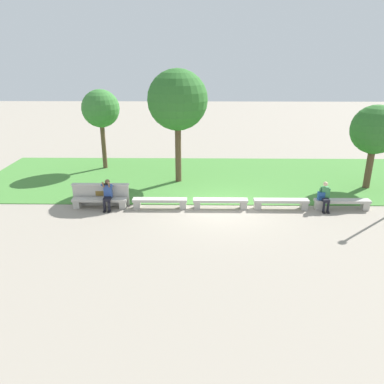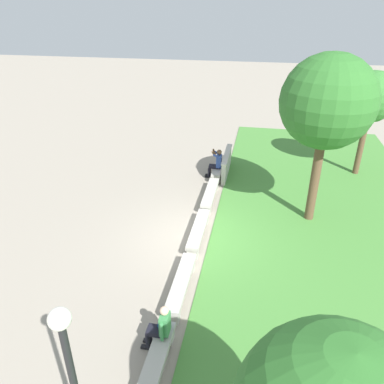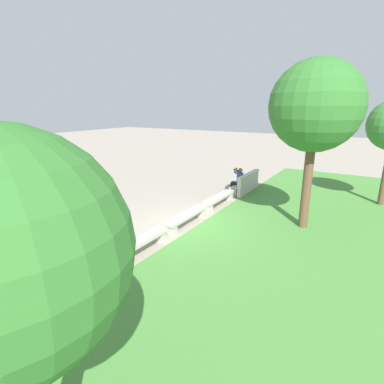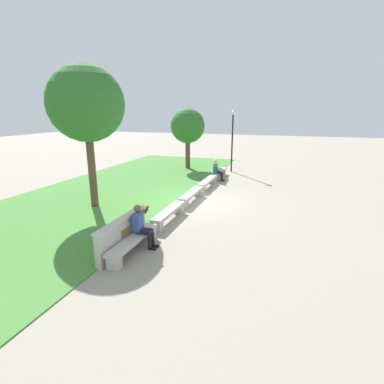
{
  "view_description": "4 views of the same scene",
  "coord_description": "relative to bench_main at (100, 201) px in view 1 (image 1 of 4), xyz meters",
  "views": [
    {
      "loc": [
        -1.02,
        -15.29,
        6.41
      ],
      "look_at": [
        -1.24,
        -0.16,
        0.83
      ],
      "focal_mm": 35.0,
      "sensor_mm": 36.0,
      "label": 1
    },
    {
      "loc": [
        10.29,
        1.77,
        7.17
      ],
      "look_at": [
        -1.54,
        -0.52,
        0.92
      ],
      "focal_mm": 35.0,
      "sensor_mm": 36.0,
      "label": 2
    },
    {
      "loc": [
        8.8,
        5.58,
        4.28
      ],
      "look_at": [
        -1.5,
        -0.69,
        0.81
      ],
      "focal_mm": 28.0,
      "sensor_mm": 36.0,
      "label": 3
    },
    {
      "loc": [
        -12.41,
        -4.19,
        4.02
      ],
      "look_at": [
        -1.81,
        -0.63,
        0.97
      ],
      "focal_mm": 28.0,
      "sensor_mm": 36.0,
      "label": 4
    }
  ],
  "objects": [
    {
      "name": "ground_plane",
      "position": [
        5.33,
        0.0,
        -0.31
      ],
      "size": [
        80.0,
        80.0,
        0.0
      ],
      "primitive_type": "plane",
      "color": "gray"
    },
    {
      "name": "tree_behind_wall",
      "position": [
        -1.2,
        6.17,
        3.17
      ],
      "size": [
        2.14,
        2.14,
        4.59
      ],
      "color": "brown",
      "rests_on": "ground"
    },
    {
      "name": "person_distant",
      "position": [
        9.85,
        -0.07,
        0.36
      ],
      "size": [
        0.48,
        0.67,
        1.26
      ],
      "color": "black",
      "rests_on": "ground"
    },
    {
      "name": "tree_right_background",
      "position": [
        3.31,
        3.74,
        3.94
      ],
      "size": [
        3.03,
        3.03,
        5.8
      ],
      "color": "brown",
      "rests_on": "ground"
    },
    {
      "name": "bench_main",
      "position": [
        0.0,
        0.0,
        0.0
      ],
      "size": [
        2.4,
        0.4,
        0.45
      ],
      "color": "#B7B2A8",
      "rests_on": "ground"
    },
    {
      "name": "bench_far",
      "position": [
        8.0,
        0.0,
        0.0
      ],
      "size": [
        2.4,
        0.4,
        0.45
      ],
      "color": "#B7B2A8",
      "rests_on": "ground"
    },
    {
      "name": "grass_strip",
      "position": [
        5.33,
        4.38,
        -0.3
      ],
      "size": [
        25.06,
        8.0,
        0.03
      ],
      "primitive_type": "cube",
      "color": "#478438",
      "rests_on": "ground"
    },
    {
      "name": "bench_near",
      "position": [
        2.67,
        0.0,
        0.0
      ],
      "size": [
        2.4,
        0.4,
        0.45
      ],
      "color": "#B7B2A8",
      "rests_on": "ground"
    },
    {
      "name": "tree_left_background",
      "position": [
        12.93,
        2.85,
        2.65
      ],
      "size": [
        2.37,
        2.37,
        4.18
      ],
      "color": "brown",
      "rests_on": "ground"
    },
    {
      "name": "bench_end",
      "position": [
        10.66,
        0.0,
        0.0
      ],
      "size": [
        2.4,
        0.4,
        0.45
      ],
      "color": "#B7B2A8",
      "rests_on": "ground"
    },
    {
      "name": "bench_mid",
      "position": [
        5.33,
        0.0,
        0.0
      ],
      "size": [
        2.4,
        0.4,
        0.45
      ],
      "color": "#B7B2A8",
      "rests_on": "ground"
    },
    {
      "name": "backrest_wall_with_plaque",
      "position": [
        -0.0,
        0.34,
        0.2
      ],
      "size": [
        2.54,
        0.24,
        1.01
      ],
      "color": "#B7B2A8",
      "rests_on": "ground"
    },
    {
      "name": "backpack",
      "position": [
        9.7,
        -0.03,
        0.31
      ],
      "size": [
        0.28,
        0.24,
        0.43
      ],
      "color": "#234C8C",
      "rests_on": "bench_end"
    },
    {
      "name": "person_photographer",
      "position": [
        0.4,
        -0.08,
        0.43
      ],
      "size": [
        0.47,
        0.72,
        1.32
      ],
      "color": "black",
      "rests_on": "ground"
    }
  ]
}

